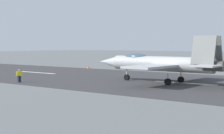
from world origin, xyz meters
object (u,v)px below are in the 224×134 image
at_px(marker_cone_mid, 182,72).
at_px(fighter_jet, 162,63).
at_px(crew_person, 19,76).
at_px(marker_cone_far, 88,67).

bearing_deg(marker_cone_mid, fighter_jet, 106.22).
bearing_deg(crew_person, marker_cone_far, -68.01).
bearing_deg(marker_cone_far, crew_person, 111.99).
xyz_separation_m(crew_person, marker_cone_mid, (-9.99, -23.69, -0.54)).
relative_size(marker_cone_mid, marker_cone_far, 1.00).
relative_size(crew_person, marker_cone_mid, 2.95).
bearing_deg(crew_person, fighter_jet, -144.57).
bearing_deg(marker_cone_mid, crew_person, 67.14).
height_order(crew_person, marker_cone_mid, crew_person).
bearing_deg(marker_cone_far, marker_cone_mid, 180.00).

